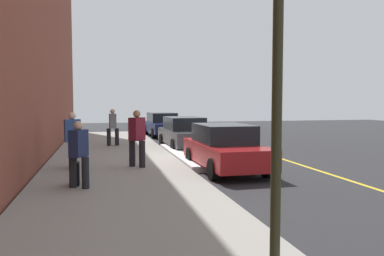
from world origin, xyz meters
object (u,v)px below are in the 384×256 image
pedestrian_navy_coat (79,152)px  rolling_suitcase (75,174)px  pedestrian_blue_coat (73,138)px  pedestrian_burgundy_coat (137,137)px  parked_car_navy (162,124)px  parked_car_red (225,148)px  parked_car_charcoal (185,133)px  traffic_light_pole (279,19)px  pedestrian_grey_coat (113,126)px

pedestrian_navy_coat → rolling_suitcase: 0.70m
pedestrian_blue_coat → pedestrian_navy_coat: (3.10, 0.34, -0.07)m
pedestrian_blue_coat → rolling_suitcase: 2.82m
pedestrian_burgundy_coat → pedestrian_blue_coat: (-0.27, -2.02, -0.03)m
parked_car_navy → pedestrian_navy_coat: pedestrian_navy_coat is taller
parked_car_red → pedestrian_blue_coat: bearing=-99.3°
parked_car_red → parked_car_navy: bearing=-179.8°
pedestrian_burgundy_coat → rolling_suitcase: size_ratio=1.94×
parked_car_charcoal → parked_car_red: size_ratio=1.02×
rolling_suitcase → parked_car_red: bearing=112.9°
parked_car_charcoal → traffic_light_pole: 14.57m
parked_car_charcoal → pedestrian_navy_coat: size_ratio=2.74×
pedestrian_navy_coat → parked_car_red: bearing=117.3°
parked_car_charcoal → traffic_light_pole: bearing=-7.8°
parked_car_red → pedestrian_navy_coat: pedestrian_navy_coat is taller
parked_car_charcoal → traffic_light_pole: traffic_light_pole is taller
pedestrian_blue_coat → pedestrian_burgundy_coat: bearing=82.3°
traffic_light_pole → pedestrian_burgundy_coat: bearing=-174.6°
parked_car_navy → pedestrian_blue_coat: 13.27m
parked_car_red → pedestrian_navy_coat: bearing=-62.7°
parked_car_charcoal → pedestrian_blue_coat: 7.14m
parked_car_red → traffic_light_pole: bearing=-13.8°
parked_car_red → pedestrian_grey_coat: pedestrian_grey_coat is taller
parked_car_navy → pedestrian_grey_coat: 7.08m
pedestrian_blue_coat → parked_car_red: bearing=80.7°
parked_car_navy → parked_car_charcoal: 7.08m
parked_car_navy → pedestrian_grey_coat: bearing=-28.2°
parked_car_navy → traffic_light_pole: (21.30, -1.95, 2.44)m
pedestrian_burgundy_coat → rolling_suitcase: bearing=-36.1°
pedestrian_burgundy_coat → pedestrian_grey_coat: 6.44m
parked_car_navy → rolling_suitcase: bearing=-16.8°
pedestrian_blue_coat → pedestrian_grey_coat: (-6.14, 1.44, -0.02)m
parked_car_charcoal → rolling_suitcase: parked_car_charcoal is taller
parked_car_red → traffic_light_pole: (8.14, -1.99, 2.44)m
parked_car_navy → rolling_suitcase: (15.11, -4.56, -0.31)m
parked_car_charcoal → parked_car_red: bearing=0.5°
pedestrian_burgundy_coat → pedestrian_grey_coat: (-6.42, -0.58, -0.05)m
pedestrian_burgundy_coat → rolling_suitcase: pedestrian_burgundy_coat is taller
pedestrian_burgundy_coat → pedestrian_blue_coat: pedestrian_burgundy_coat is taller
parked_car_charcoal → pedestrian_grey_coat: bearing=-104.1°
parked_car_navy → pedestrian_blue_coat: (12.38, -4.78, 0.34)m
pedestrian_grey_coat → rolling_suitcase: pedestrian_grey_coat is taller
pedestrian_burgundy_coat → pedestrian_blue_coat: size_ratio=1.03×
pedestrian_burgundy_coat → traffic_light_pole: size_ratio=0.41×
pedestrian_burgundy_coat → pedestrian_blue_coat: bearing=-97.7°
pedestrian_navy_coat → traffic_light_pole: bearing=23.1°
traffic_light_pole → rolling_suitcase: size_ratio=4.78×
parked_car_red → rolling_suitcase: 5.01m
pedestrian_blue_coat → traffic_light_pole: 9.60m
parked_car_red → pedestrian_burgundy_coat: pedestrian_burgundy_coat is taller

